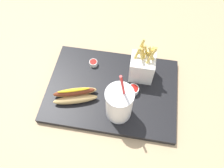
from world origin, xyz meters
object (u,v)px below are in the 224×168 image
object	(u,v)px
fries_basket	(142,67)
hot_dog_1	(75,95)
soda_cup	(119,104)
ketchup_cup_1	(133,90)
ketchup_cup_2	(93,63)

from	to	relation	value
fries_basket	hot_dog_1	bearing A→B (deg)	-147.99
soda_cup	ketchup_cup_1	xyz separation A→B (m)	(0.04, 0.09, -0.05)
soda_cup	fries_basket	distance (m)	0.17
soda_cup	fries_basket	xyz separation A→B (m)	(0.06, 0.16, -0.01)
soda_cup	hot_dog_1	bearing A→B (deg)	169.17
soda_cup	ketchup_cup_2	bearing A→B (deg)	124.65
ketchup_cup_1	ketchup_cup_2	size ratio (longest dim) A/B	1.30
hot_dog_1	soda_cup	bearing A→B (deg)	-10.83
ketchup_cup_1	fries_basket	bearing A→B (deg)	75.80
hot_dog_1	fries_basket	bearing A→B (deg)	32.01
soda_cup	ketchup_cup_1	distance (m)	0.11
ketchup_cup_1	hot_dog_1	bearing A→B (deg)	-163.95
ketchup_cup_1	soda_cup	bearing A→B (deg)	-113.75
fries_basket	ketchup_cup_1	bearing A→B (deg)	-104.20
soda_cup	hot_dog_1	world-z (taller)	soda_cup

